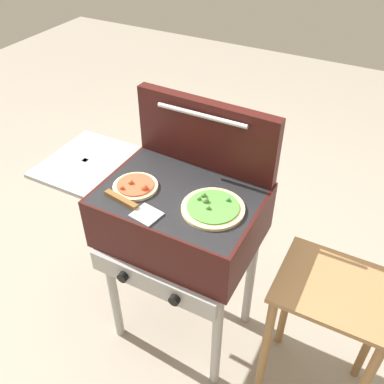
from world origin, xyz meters
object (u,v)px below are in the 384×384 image
(spatula, at_px, (131,206))
(grill, at_px, (178,219))
(prep_table, at_px, (328,318))
(pizza_pepperoni, at_px, (136,186))
(pizza_veggie, at_px, (213,208))

(spatula, bearing_deg, grill, 56.94)
(prep_table, bearing_deg, pizza_pepperoni, -175.87)
(pizza_veggie, xyz_separation_m, prep_table, (0.50, 0.03, -0.40))
(pizza_veggie, bearing_deg, pizza_pepperoni, -175.37)
(pizza_veggie, bearing_deg, spatula, -154.13)
(prep_table, bearing_deg, spatula, -167.88)
(pizza_pepperoni, relative_size, pizza_veggie, 0.75)
(pizza_pepperoni, distance_m, pizza_veggie, 0.33)
(grill, height_order, prep_table, grill)
(spatula, relative_size, prep_table, 0.38)
(grill, xyz_separation_m, spatula, (-0.11, -0.16, 0.15))
(prep_table, bearing_deg, grill, -179.63)
(pizza_pepperoni, bearing_deg, spatula, -63.45)
(grill, relative_size, spatula, 3.61)
(grill, bearing_deg, spatula, -123.06)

